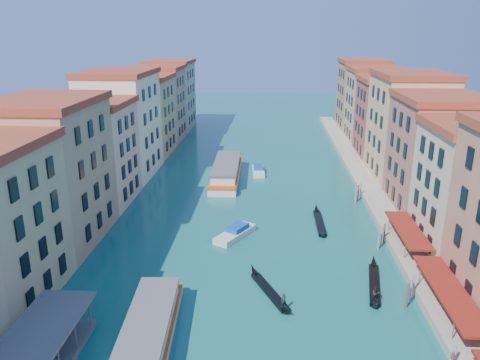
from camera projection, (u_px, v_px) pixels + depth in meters
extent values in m
cube|color=tan|center=(52.00, 175.00, 63.63)|extent=(12.00, 17.00, 19.00)
cube|color=maroon|center=(42.00, 102.00, 60.57)|extent=(12.80, 17.40, 1.00)
cube|color=#E3B390|center=(94.00, 155.00, 78.74)|extent=(12.00, 14.00, 16.50)
cube|color=maroon|center=(88.00, 103.00, 76.06)|extent=(12.80, 14.40, 1.00)
cube|color=beige|center=(122.00, 126.00, 93.41)|extent=(12.00, 18.00, 20.00)
cube|color=maroon|center=(117.00, 73.00, 90.19)|extent=(12.80, 18.40, 1.00)
cube|color=tan|center=(144.00, 117.00, 109.94)|extent=(12.00, 16.00, 17.50)
cube|color=maroon|center=(142.00, 77.00, 107.11)|extent=(12.80, 16.40, 1.00)
cube|color=tan|center=(159.00, 105.00, 124.51)|extent=(12.00, 15.00, 18.50)
cube|color=maroon|center=(157.00, 68.00, 121.53)|extent=(12.80, 15.40, 1.00)
cube|color=tan|center=(171.00, 96.00, 139.64)|extent=(12.00, 17.00, 19.00)
cube|color=maroon|center=(170.00, 62.00, 136.58)|extent=(12.80, 17.40, 1.00)
cube|color=#CCB48C|center=(474.00, 194.00, 60.14)|extent=(12.00, 14.00, 16.50)
cube|color=#A65F4D|center=(436.00, 158.00, 74.16)|extent=(12.00, 16.00, 18.00)
cube|color=maroon|center=(444.00, 98.00, 71.25)|extent=(12.80, 16.40, 1.00)
cube|color=tan|center=(407.00, 130.00, 90.00)|extent=(12.00, 18.00, 20.00)
cube|color=maroon|center=(413.00, 74.00, 86.79)|extent=(12.80, 18.40, 1.00)
cube|color=#A3473E|center=(386.00, 121.00, 106.06)|extent=(12.00, 15.00, 17.50)
cube|color=maroon|center=(390.00, 79.00, 103.23)|extent=(12.80, 15.40, 1.00)
cube|color=tan|center=(372.00, 108.00, 120.64)|extent=(12.00, 16.00, 18.50)
cube|color=maroon|center=(376.00, 69.00, 117.65)|extent=(12.80, 16.40, 1.00)
cube|color=#9B6D4B|center=(361.00, 97.00, 136.16)|extent=(12.00, 17.00, 19.50)
cube|color=maroon|center=(364.00, 61.00, 133.02)|extent=(12.80, 17.40, 1.00)
cube|color=gray|center=(367.00, 186.00, 87.70)|extent=(4.00, 140.00, 1.00)
cube|color=maroon|center=(450.00, 292.00, 47.49)|extent=(3.20, 15.30, 0.25)
cylinder|color=#5E5E61|center=(453.00, 335.00, 43.19)|extent=(0.12, 0.12, 3.00)
cylinder|color=#5E5E61|center=(419.00, 279.00, 52.88)|extent=(0.12, 0.12, 3.00)
cube|color=maroon|center=(408.00, 230.00, 62.22)|extent=(3.20, 12.60, 0.25)
cylinder|color=#5E5E61|center=(405.00, 254.00, 58.77)|extent=(0.12, 0.12, 3.00)
cylinder|color=#5E5E61|center=(389.00, 227.00, 66.75)|extent=(0.12, 0.12, 3.00)
cube|color=#5E5E61|center=(30.00, 344.00, 38.73)|extent=(5.40, 16.40, 0.30)
cylinder|color=#52381C|center=(407.00, 297.00, 49.66)|extent=(0.24, 0.24, 3.20)
cylinder|color=#52381C|center=(410.00, 292.00, 50.58)|extent=(0.24, 0.24, 3.20)
cylinder|color=#52381C|center=(413.00, 287.00, 51.49)|extent=(0.24, 0.24, 3.20)
cylinder|color=#52381C|center=(379.00, 240.00, 62.96)|extent=(0.24, 0.24, 3.20)
cylinder|color=#52381C|center=(381.00, 237.00, 63.88)|extent=(0.24, 0.24, 3.20)
cylinder|color=#52381C|center=(384.00, 235.00, 64.79)|extent=(0.24, 0.24, 3.20)
cylinder|color=#52381C|center=(356.00, 196.00, 80.06)|extent=(0.24, 0.24, 3.20)
cylinder|color=#52381C|center=(358.00, 194.00, 80.98)|extent=(0.24, 0.24, 3.20)
cylinder|color=#52381C|center=(361.00, 192.00, 81.89)|extent=(0.24, 0.24, 3.20)
cylinder|color=#52381C|center=(28.00, 336.00, 43.36)|extent=(0.24, 0.24, 3.20)
cube|color=silver|center=(148.00, 341.00, 43.81)|extent=(5.51, 19.27, 1.14)
cube|color=silver|center=(147.00, 329.00, 43.43)|extent=(4.79, 15.44, 1.52)
cube|color=#5E5E61|center=(147.00, 321.00, 43.16)|extent=(5.10, 15.93, 0.24)
cube|color=#C74D0B|center=(148.00, 336.00, 43.65)|extent=(5.56, 19.27, 0.24)
cube|color=white|center=(226.00, 175.00, 93.60)|extent=(5.40, 22.53, 1.35)
cube|color=silver|center=(226.00, 168.00, 93.15)|extent=(4.77, 18.03, 1.80)
cube|color=#5E5E61|center=(226.00, 163.00, 92.82)|extent=(5.11, 18.60, 0.28)
cube|color=#C74D0B|center=(226.00, 172.00, 93.41)|extent=(5.45, 22.53, 0.28)
cube|color=black|center=(269.00, 292.00, 52.71)|extent=(4.47, 8.00, 0.42)
cone|color=black|center=(253.00, 270.00, 56.72)|extent=(1.55, 2.04, 1.56)
cone|color=black|center=(288.00, 312.00, 48.52)|extent=(1.41, 1.75, 1.37)
imported|color=#223321|center=(284.00, 300.00, 49.29)|extent=(0.69, 0.59, 1.60)
cube|color=black|center=(374.00, 284.00, 54.21)|extent=(2.75, 9.12, 0.45)
cone|color=black|center=(374.00, 261.00, 58.75)|extent=(1.26, 2.16, 1.69)
cone|color=black|center=(375.00, 306.00, 49.47)|extent=(1.20, 1.81, 1.49)
imported|color=black|center=(376.00, 293.00, 50.35)|extent=(0.95, 0.80, 1.74)
cube|color=black|center=(319.00, 223.00, 71.46)|extent=(1.18, 9.24, 0.46)
cone|color=black|center=(316.00, 208.00, 76.22)|extent=(0.93, 2.07, 1.72)
cone|color=black|center=(323.00, 235.00, 66.50)|extent=(0.93, 1.71, 1.52)
cube|color=silver|center=(235.00, 234.00, 67.05)|extent=(5.92, 7.85, 0.88)
cube|color=#13499C|center=(237.00, 228.00, 67.24)|extent=(3.35, 3.83, 0.77)
cube|color=silver|center=(258.00, 171.00, 96.90)|extent=(2.85, 7.38, 0.83)
cube|color=#13499C|center=(258.00, 167.00, 97.17)|extent=(2.10, 3.24, 0.72)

